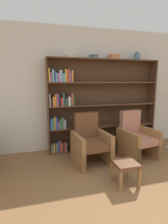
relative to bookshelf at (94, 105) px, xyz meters
name	(u,v)px	position (x,y,z in m)	size (l,w,h in m)	color
wall_back	(98,90)	(0.16, 0.16, 0.35)	(12.00, 0.06, 2.75)	silver
bookshelf	(94,105)	(0.00, 0.00, 0.00)	(2.57, 0.30, 2.06)	brown
bowl_brass	(70,56)	(-0.55, -0.03, 1.07)	(0.24, 0.24, 0.07)	silver
bowl_olive	(94,56)	(-0.03, -0.03, 1.08)	(0.21, 0.21, 0.08)	slate
bowl_sage	(114,57)	(0.45, -0.03, 1.09)	(0.28, 0.28, 0.10)	#C67547
vase_tall	(137,57)	(1.03, -0.03, 1.11)	(0.13, 0.13, 0.19)	slate
armchair_leather	(90,142)	(-0.29, -0.67, -0.63)	(0.71, 0.74, 0.95)	olive
armchair_cushioned	(136,138)	(0.72, -0.67, -0.63)	(0.75, 0.79, 0.95)	olive
footstool	(125,166)	(0.00, -1.55, -0.74)	(0.34, 0.34, 0.36)	olive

